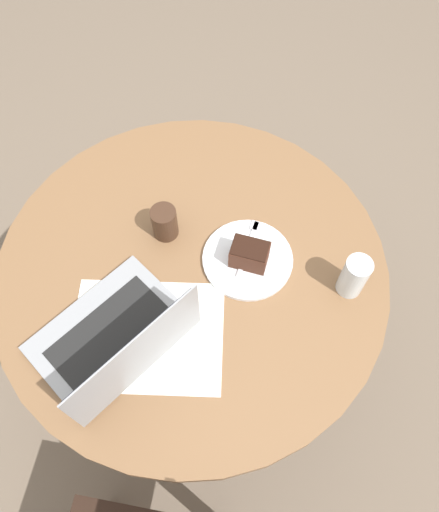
% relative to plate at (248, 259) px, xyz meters
% --- Properties ---
extents(ground_plane, '(12.00, 12.00, 0.00)m').
position_rel_plate_xyz_m(ground_plane, '(0.13, -0.06, -0.76)').
color(ground_plane, '#6B5B4C').
extents(dining_table, '(1.00, 1.00, 0.75)m').
position_rel_plate_xyz_m(dining_table, '(0.13, -0.06, -0.16)').
color(dining_table, brown).
rests_on(dining_table, ground_plane).
extents(paper_document, '(0.45, 0.43, 0.00)m').
position_rel_plate_xyz_m(paper_document, '(0.31, 0.05, -0.00)').
color(paper_document, white).
rests_on(paper_document, dining_table).
extents(plate, '(0.23, 0.23, 0.01)m').
position_rel_plate_xyz_m(plate, '(0.00, 0.00, 0.00)').
color(plate, silver).
rests_on(plate, dining_table).
extents(cake_slice, '(0.11, 0.11, 0.07)m').
position_rel_plate_xyz_m(cake_slice, '(0.00, 0.01, 0.04)').
color(cake_slice, '#472619').
rests_on(cake_slice, plate).
extents(fork, '(0.14, 0.13, 0.00)m').
position_rel_plate_xyz_m(fork, '(-0.03, -0.03, 0.01)').
color(fork, silver).
rests_on(fork, plate).
extents(coffee_glass, '(0.07, 0.07, 0.09)m').
position_rel_plate_xyz_m(coffee_glass, '(0.14, -0.18, 0.04)').
color(coffee_glass, '#3D2619').
rests_on(coffee_glass, dining_table).
extents(water_glass, '(0.06, 0.06, 0.12)m').
position_rel_plate_xyz_m(water_glass, '(-0.17, 0.20, 0.06)').
color(water_glass, silver).
rests_on(water_glass, dining_table).
extents(laptop, '(0.39, 0.32, 0.22)m').
position_rel_plate_xyz_m(laptop, '(0.38, 0.03, 0.03)').
color(laptop, gray).
rests_on(laptop, dining_table).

